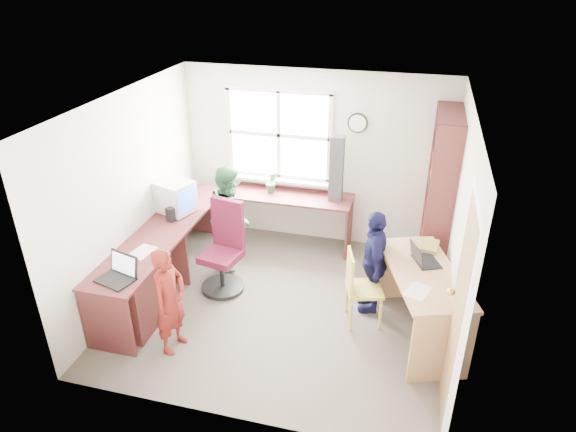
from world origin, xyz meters
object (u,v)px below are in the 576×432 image
object	(u,v)px
crt_monitor	(175,197)
person_green	(231,216)
right_desk	(422,289)
person_red	(170,301)
l_desk	(166,270)
potted_plant	(272,182)
person_navy	(374,261)
swivel_chair	(224,252)
wooden_chair	(359,285)
laptop_left	(119,273)
bookshelf	(439,201)
laptop_right	(422,258)
cd_tower	(337,168)

from	to	relation	value
crt_monitor	person_green	bearing A→B (deg)	34.37
right_desk	person_red	distance (m)	2.58
right_desk	l_desk	bearing A→B (deg)	164.04
potted_plant	person_navy	world-z (taller)	person_navy
crt_monitor	potted_plant	world-z (taller)	crt_monitor
person_navy	potted_plant	bearing A→B (deg)	-138.55
potted_plant	person_green	xyz separation A→B (m)	(-0.35, -0.69, -0.22)
person_red	person_navy	world-z (taller)	person_navy
swivel_chair	wooden_chair	bearing A→B (deg)	1.07
crt_monitor	laptop_left	size ratio (longest dim) A/B	1.20
l_desk	crt_monitor	world-z (taller)	crt_monitor
person_red	person_navy	xyz separation A→B (m)	(1.90, 1.20, 0.03)
right_desk	bookshelf	world-z (taller)	bookshelf
l_desk	laptop_right	size ratio (longest dim) A/B	7.61
swivel_chair	laptop_right	xyz separation A→B (m)	(2.28, -0.18, 0.37)
cd_tower	wooden_chair	bearing A→B (deg)	-71.90
bookshelf	potted_plant	distance (m)	2.21
wooden_chair	person_red	distance (m)	2.01
wooden_chair	person_red	world-z (taller)	person_red
wooden_chair	l_desk	bearing A→B (deg)	169.41
right_desk	wooden_chair	bearing A→B (deg)	154.12
swivel_chair	person_green	size ratio (longest dim) A/B	0.82
swivel_chair	person_green	world-z (taller)	person_green
swivel_chair	cd_tower	world-z (taller)	cd_tower
person_navy	laptop_right	bearing A→B (deg)	58.74
l_desk	right_desk	distance (m)	2.85
l_desk	laptop_left	distance (m)	0.77
laptop_left	l_desk	bearing A→B (deg)	93.25
crt_monitor	person_navy	xyz separation A→B (m)	(2.54, -0.35, -0.34)
crt_monitor	person_red	bearing A→B (deg)	-48.06
crt_monitor	person_red	size ratio (longest dim) A/B	0.44
bookshelf	crt_monitor	size ratio (longest dim) A/B	4.09
person_green	laptop_left	bearing A→B (deg)	149.65
l_desk	bookshelf	xyz separation A→B (m)	(2.96, 1.47, 0.55)
swivel_chair	laptop_left	bearing A→B (deg)	-110.26
wooden_chair	potted_plant	bearing A→B (deg)	116.71
person_green	right_desk	bearing A→B (deg)	-122.11
laptop_right	person_green	distance (m)	2.51
laptop_right	cd_tower	world-z (taller)	cd_tower
cd_tower	laptop_right	bearing A→B (deg)	-52.19
l_desk	person_red	size ratio (longest dim) A/B	2.51
laptop_right	potted_plant	bearing A→B (deg)	30.87
swivel_chair	person_navy	distance (m)	1.78
right_desk	cd_tower	size ratio (longest dim) A/B	1.74
potted_plant	person_green	world-z (taller)	person_green
crt_monitor	l_desk	bearing A→B (deg)	-54.97
wooden_chair	potted_plant	size ratio (longest dim) A/B	2.87
potted_plant	person_navy	xyz separation A→B (m)	(1.53, -1.22, -0.28)
cd_tower	potted_plant	xyz separation A→B (m)	(-0.88, -0.01, -0.29)
right_desk	crt_monitor	distance (m)	3.18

